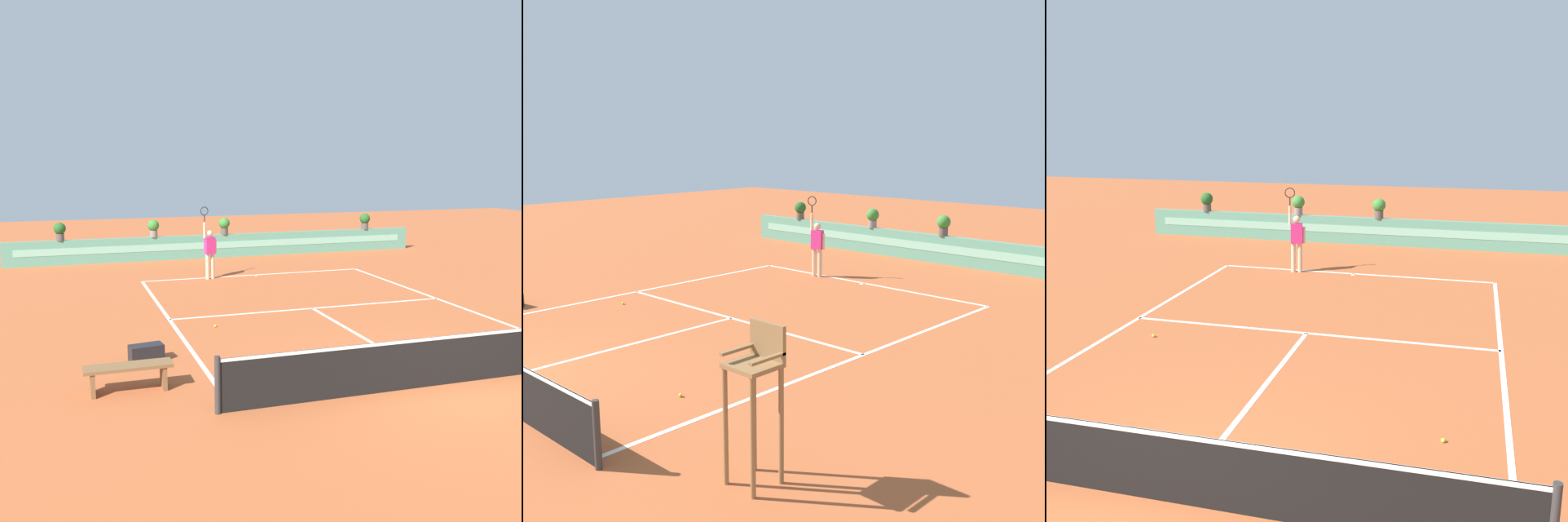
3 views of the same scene
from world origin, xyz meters
The scene contains 13 objects.
ground_plane centered at (0.00, 6.00, 0.00)m, with size 60.00×60.00×0.00m, color #B2562D.
court_lines centered at (0.00, 6.72, 0.00)m, with size 8.32×11.94×0.01m.
net centered at (0.00, 0.00, 0.51)m, with size 8.92×0.10×1.00m.
back_wall_barrier centered at (0.00, 16.39, 0.50)m, with size 18.00×0.21×1.00m.
bench_courtside centered at (-5.71, 1.49, 0.38)m, with size 1.60×0.44×0.51m.
gear_bag centered at (-5.16, 3.13, 0.18)m, with size 0.70×0.36×0.36m, color black.
tennis_player centered at (-1.74, 11.67, 1.05)m, with size 0.60×0.30×2.58m.
tennis_ball_near_baseline centered at (-3.13, 5.30, 0.03)m, with size 0.07×0.07×0.07m, color #CCE033.
tennis_ball_mid_court centered at (3.17, 2.36, 0.03)m, with size 0.07×0.07×0.07m, color #CCE033.
potted_plant_far_left centered at (-6.75, 16.39, 1.41)m, with size 0.48×0.48×0.72m.
potted_plant_left centered at (-3.01, 16.39, 1.41)m, with size 0.48×0.48×0.72m.
potted_plant_far_right centered at (6.84, 16.39, 1.41)m, with size 0.48×0.48×0.72m.
potted_plant_centre centered at (0.05, 16.39, 1.41)m, with size 0.48×0.48×0.72m.
Camera 1 is at (-6.79, -9.57, 4.19)m, focal length 42.77 mm.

